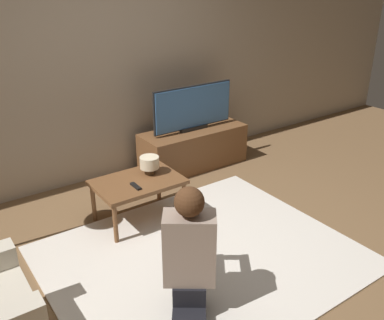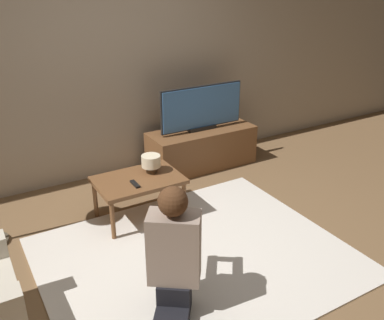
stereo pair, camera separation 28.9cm
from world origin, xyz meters
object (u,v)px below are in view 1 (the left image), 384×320
Objects in this scene: person_kneeling at (189,253)px; table_lamp at (149,164)px; tv at (193,108)px; coffee_table at (138,185)px.

person_kneeling is 5.25× the size of table_lamp.
person_kneeling is at bearing -125.86° from tv.
table_lamp is (0.46, 1.32, 0.03)m from person_kneeling.
tv is 5.81× the size of table_lamp.
coffee_table is 4.36× the size of table_lamp.
table_lamp is at bearing -145.89° from tv.
tv is 1.11× the size of person_kneeling.
coffee_table is 0.23m from table_lamp.
person_kneeling is at bearing -103.37° from coffee_table.
person_kneeling is (-1.42, -1.97, -0.25)m from tv.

